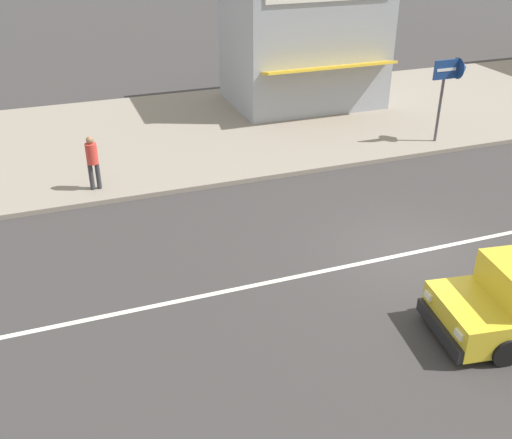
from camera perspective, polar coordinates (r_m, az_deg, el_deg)
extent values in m
plane|color=#383535|center=(15.59, 14.52, -3.12)|extent=(160.00, 160.00, 0.00)
cube|color=silver|center=(15.59, 14.52, -3.12)|extent=(50.40, 0.14, 0.01)
cube|color=gray|center=(23.96, 0.87, 9.20)|extent=(68.00, 10.00, 0.15)
cube|color=black|center=(12.66, 17.04, -9.96)|extent=(0.37, 1.77, 0.28)
cube|color=white|center=(12.04, 18.78, -10.33)|extent=(0.11, 0.25, 0.14)
cube|color=white|center=(12.90, 16.11, -7.00)|extent=(0.11, 0.25, 0.14)
cylinder|color=black|center=(12.55, 22.63, -11.50)|extent=(0.63, 0.30, 0.60)
cylinder|color=black|center=(13.67, 18.85, -7.18)|extent=(0.63, 0.30, 0.60)
cylinder|color=#4C4C51|center=(22.44, 17.04, 9.89)|extent=(0.10, 0.10, 2.26)
cube|color=navy|center=(22.02, 17.64, 13.46)|extent=(0.95, 0.06, 0.66)
cone|color=navy|center=(22.42, 19.03, 13.49)|extent=(0.36, 0.73, 0.73)
cube|color=white|center=(22.00, 17.70, 13.43)|extent=(0.76, 0.01, 0.10)
cylinder|color=#333338|center=(18.56, -15.41, 3.96)|extent=(0.14, 0.14, 0.83)
cylinder|color=#333338|center=(18.57, -14.80, 4.05)|extent=(0.14, 0.14, 0.83)
cylinder|color=#D63D33|center=(18.29, -15.39, 6.07)|extent=(0.34, 0.34, 0.62)
sphere|color=#997051|center=(18.15, -15.55, 7.30)|extent=(0.22, 0.22, 0.22)
cube|color=#999EA8|center=(25.90, 4.53, 16.41)|extent=(5.98, 4.43, 4.93)
cube|color=gold|center=(23.73, 7.07, 14.17)|extent=(5.39, 0.90, 0.28)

